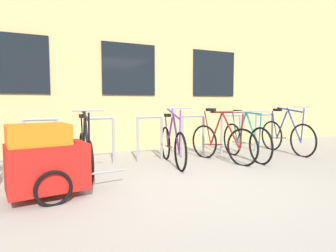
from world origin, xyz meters
The scene contains 9 objects.
ground_plane centered at (0.00, 0.00, 0.00)m, with size 42.00×42.00×0.00m, color #9E998E.
storefront_building centered at (0.00, 6.19, 3.36)m, with size 28.00×6.01×6.73m.
bike_rack centered at (0.03, 1.90, 0.54)m, with size 6.57×0.05×0.90m.
bicycle_teal centered at (1.87, 1.21, 0.39)m, with size 0.44×1.73×1.04m.
bicycle_purple centered at (0.28, 1.39, 0.38)m, with size 0.48×1.73×1.10m.
bicycle_blue centered at (3.21, 1.38, 0.40)m, with size 0.44×1.72×1.11m.
bicycle_maroon centered at (1.30, 1.22, 0.39)m, with size 0.54×1.66×1.07m.
bicycle_black centered at (-1.33, 1.24, 0.37)m, with size 0.44×1.67×1.09m.
bike_trailer centered at (-1.94, 0.31, 0.47)m, with size 1.48×0.75×0.93m.
Camera 1 is at (-2.00, -3.39, 1.16)m, focal length 30.29 mm.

